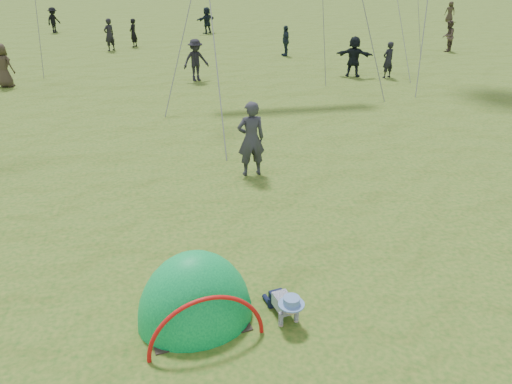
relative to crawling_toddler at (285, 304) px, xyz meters
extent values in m
plane|color=#225316|center=(-0.26, -0.77, -0.28)|extent=(140.00, 140.00, 0.00)
ellipsoid|color=#047839|center=(-1.36, 0.25, -0.28)|extent=(2.03, 1.78, 2.32)
imported|color=#2C2C34|center=(0.44, 5.60, 0.68)|extent=(0.74, 0.52, 1.92)
imported|color=black|center=(8.35, 15.25, 0.52)|extent=(0.68, 0.56, 1.59)
imported|color=#1C2A33|center=(5.06, 21.24, 0.52)|extent=(0.45, 0.96, 1.59)
imported|color=black|center=(-0.16, 16.21, 0.62)|extent=(1.31, 1.00, 1.79)
imported|color=#372D21|center=(-8.14, 16.53, 0.61)|extent=(1.03, 0.88, 1.78)
imported|color=black|center=(6.92, 15.78, 0.62)|extent=(1.72, 1.23, 1.79)
imported|color=black|center=(-4.48, 24.52, 0.62)|extent=(0.77, 0.75, 1.79)
imported|color=#41332D|center=(14.42, 20.86, 0.57)|extent=(1.03, 1.04, 1.70)
imported|color=black|center=(-8.92, 32.67, 0.57)|extent=(1.13, 1.26, 1.69)
imported|color=#31291E|center=(21.65, 33.29, 0.51)|extent=(0.89, 0.73, 1.58)
imported|color=black|center=(1.63, 30.35, 0.60)|extent=(1.57, 1.43, 1.75)
imported|color=black|center=(-3.20, 25.59, 0.54)|extent=(0.59, 0.70, 1.62)
camera|label=1|loc=(-1.55, -5.97, 4.88)|focal=35.00mm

